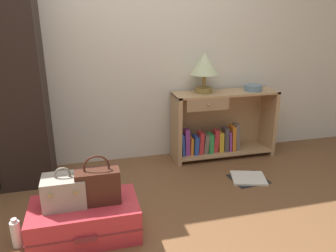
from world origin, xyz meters
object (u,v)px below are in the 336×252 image
object	(u,v)px
suitcase_large	(85,220)
bottle	(16,234)
table_lamp	(205,66)
bowl	(253,88)
bookshelf	(220,126)
open_book_on_floor	(248,178)
train_case	(64,191)
handbag	(98,185)

from	to	relation	value
suitcase_large	bottle	size ratio (longest dim) A/B	3.51
table_lamp	bowl	distance (m)	0.58
bottle	bookshelf	bearing A→B (deg)	29.54
bowl	open_book_on_floor	size ratio (longest dim) A/B	0.51
train_case	bookshelf	bearing A→B (deg)	33.73
handbag	open_book_on_floor	distance (m)	1.49
bottle	suitcase_large	bearing A→B (deg)	0.42
bookshelf	handbag	bearing A→B (deg)	-141.62
bookshelf	handbag	size ratio (longest dim) A/B	3.18
table_lamp	bowl	world-z (taller)	table_lamp
bottle	open_book_on_floor	size ratio (longest dim) A/B	0.56
table_lamp	bottle	bearing A→B (deg)	-147.43
bowl	train_case	xyz separation A→B (m)	(-1.87, -1.00, -0.38)
table_lamp	suitcase_large	world-z (taller)	table_lamp
table_lamp	open_book_on_floor	bearing A→B (deg)	-67.91
bowl	train_case	distance (m)	2.16
table_lamp	open_book_on_floor	world-z (taller)	table_lamp
bowl	bottle	size ratio (longest dim) A/B	0.91
open_book_on_floor	handbag	bearing A→B (deg)	-161.58
train_case	suitcase_large	bearing A→B (deg)	-12.29
table_lamp	suitcase_large	xyz separation A→B (m)	(-1.23, -1.06, -0.85)
bowl	open_book_on_floor	world-z (taller)	bowl
bottle	table_lamp	bearing A→B (deg)	32.57
handbag	bottle	world-z (taller)	handbag
suitcase_large	handbag	xyz separation A→B (m)	(0.10, 0.01, 0.25)
bookshelf	bowl	bearing A→B (deg)	-4.60
bowl	bottle	distance (m)	2.51
train_case	handbag	bearing A→B (deg)	-4.97
train_case	open_book_on_floor	bearing A→B (deg)	15.41
bookshelf	bottle	xyz separation A→B (m)	(-1.86, -1.05, -0.23)
train_case	open_book_on_floor	distance (m)	1.69
suitcase_large	handbag	distance (m)	0.27
bookshelf	table_lamp	distance (m)	0.67
bowl	train_case	world-z (taller)	bowl
train_case	bottle	bearing A→B (deg)	-175.00
bowl	handbag	size ratio (longest dim) A/B	0.55
bowl	handbag	bearing A→B (deg)	-148.42
train_case	handbag	size ratio (longest dim) A/B	0.81
handbag	bottle	xyz separation A→B (m)	(-0.54, -0.01, -0.27)
open_book_on_floor	bookshelf	bearing A→B (deg)	95.23
handbag	open_book_on_floor	size ratio (longest dim) A/B	0.93
bowl	train_case	size ratio (longest dim) A/B	0.68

